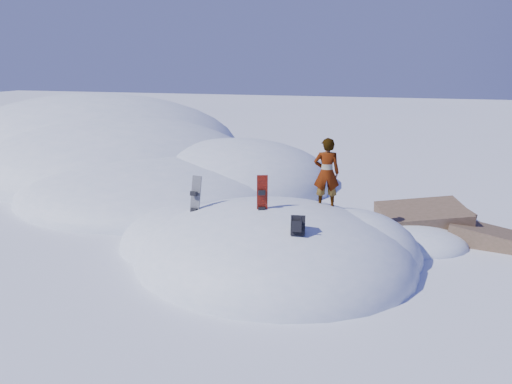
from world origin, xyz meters
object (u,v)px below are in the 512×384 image
(snowboard_red, at_px, (262,203))
(person, at_px, (327,173))
(snowboard_dark, at_px, (195,204))
(backpack, at_px, (298,225))

(snowboard_red, bearing_deg, person, 26.34)
(snowboard_dark, height_order, person, person)
(snowboard_red, xyz_separation_m, person, (1.29, 1.35, 0.51))
(person, bearing_deg, snowboard_red, 34.66)
(backpack, height_order, person, person)
(snowboard_dark, relative_size, backpack, 2.80)
(snowboard_red, distance_m, backpack, 1.41)
(snowboard_red, relative_size, snowboard_dark, 0.96)
(snowboard_red, xyz_separation_m, backpack, (1.05, -0.93, -0.16))
(snowboard_dark, bearing_deg, person, 30.47)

